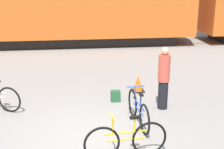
{
  "coord_description": "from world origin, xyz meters",
  "views": [
    {
      "loc": [
        -0.32,
        -6.59,
        3.56
      ],
      "look_at": [
        0.68,
        1.32,
        1.1
      ],
      "focal_mm": 50.0,
      "sensor_mm": 36.0,
      "label": 1
    }
  ],
  "objects_px": {
    "bicycle_yellow": "(126,140)",
    "traffic_cone": "(138,84)",
    "person_in_red": "(164,78)",
    "backpack": "(116,96)",
    "bicycle_blue": "(138,110)"
  },
  "relations": [
    {
      "from": "bicycle_yellow",
      "to": "backpack",
      "type": "height_order",
      "value": "bicycle_yellow"
    },
    {
      "from": "person_in_red",
      "to": "traffic_cone",
      "type": "distance_m",
      "value": 1.66
    },
    {
      "from": "bicycle_yellow",
      "to": "bicycle_blue",
      "type": "relative_size",
      "value": 0.97
    },
    {
      "from": "traffic_cone",
      "to": "backpack",
      "type": "bearing_deg",
      "value": -137.3
    },
    {
      "from": "backpack",
      "to": "traffic_cone",
      "type": "bearing_deg",
      "value": 42.7
    },
    {
      "from": "backpack",
      "to": "traffic_cone",
      "type": "height_order",
      "value": "traffic_cone"
    },
    {
      "from": "bicycle_yellow",
      "to": "traffic_cone",
      "type": "relative_size",
      "value": 3.19
    },
    {
      "from": "backpack",
      "to": "bicycle_yellow",
      "type": "bearing_deg",
      "value": -93.94
    },
    {
      "from": "bicycle_yellow",
      "to": "traffic_cone",
      "type": "xyz_separation_m",
      "value": [
        1.07,
        3.88,
        -0.14
      ]
    },
    {
      "from": "backpack",
      "to": "traffic_cone",
      "type": "distance_m",
      "value": 1.17
    },
    {
      "from": "bicycle_blue",
      "to": "backpack",
      "type": "bearing_deg",
      "value": 102.53
    },
    {
      "from": "person_in_red",
      "to": "traffic_cone",
      "type": "relative_size",
      "value": 3.25
    },
    {
      "from": "bicycle_blue",
      "to": "traffic_cone",
      "type": "bearing_deg",
      "value": 78.2
    },
    {
      "from": "bicycle_yellow",
      "to": "traffic_cone",
      "type": "distance_m",
      "value": 4.03
    },
    {
      "from": "bicycle_yellow",
      "to": "backpack",
      "type": "xyz_separation_m",
      "value": [
        0.21,
        3.09,
        -0.23
      ]
    }
  ]
}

